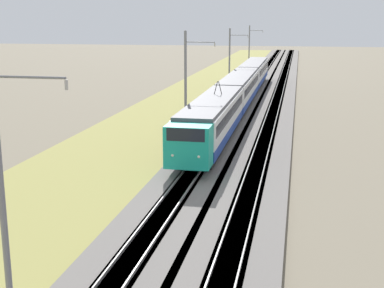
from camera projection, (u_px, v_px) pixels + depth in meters
name	position (u px, v px, depth m)	size (l,w,h in m)	color
ballast_main	(235.00, 112.00, 57.59)	(240.00, 4.40, 0.30)	slate
ballast_adjacent	(273.00, 114.00, 56.83)	(240.00, 4.40, 0.30)	slate
track_main	(235.00, 112.00, 57.59)	(240.00, 1.57, 0.45)	#4C4238
track_adjacent	(273.00, 114.00, 56.83)	(240.00, 1.57, 0.45)	#4C4238
grass_verge	(173.00, 111.00, 58.94)	(240.00, 10.85, 0.12)	#99934C
passenger_train	(239.00, 88.00, 60.38)	(58.62, 2.97, 4.97)	#19A88E
catenary_mast_near	(3.00, 189.00, 16.85)	(0.22, 2.56, 9.19)	slate
catenary_mast_mid	(186.00, 85.00, 43.85)	(0.22, 2.56, 9.08)	slate
catenary_mast_far	(230.00, 61.00, 70.86)	(0.22, 2.56, 8.82)	slate
catenary_mast_distant	(249.00, 49.00, 97.84)	(0.22, 2.56, 8.84)	slate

